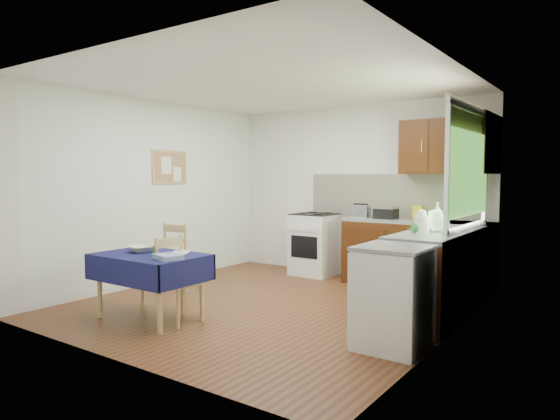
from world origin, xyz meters
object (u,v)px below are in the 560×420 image
Objects in this scene: dining_table at (150,264)px; chair_far at (181,254)px; chair_near at (177,277)px; toaster at (361,211)px; sandwich_press at (386,213)px; kettle at (422,223)px; dish_rack at (436,228)px.

chair_far is at bearing 143.86° from dining_table.
toaster is (0.67, 2.79, 0.53)m from chair_near.
sandwich_press is (1.03, 2.83, 0.52)m from chair_near.
chair_near is at bearing -146.26° from kettle.
sandwich_press is (2.03, 1.82, 0.52)m from chair_far.
toaster is 1.98m from kettle.
sandwich_press reaches higher than dining_table.
sandwich_press reaches higher than chair_near.
sandwich_press is 1.50m from dish_rack.
sandwich_press is 0.60× the size of dish_rack.
chair_near is at bearing -90.30° from toaster.
dish_rack is (2.36, 1.83, 0.36)m from dining_table.
kettle is (2.34, 1.45, 0.44)m from dining_table.
kettle reaches higher than dining_table.
kettle is (-0.02, -0.38, 0.08)m from dish_rack.
dining_table is at bearing -136.86° from dish_rack.
toaster is at bearing -142.99° from chair_far.
chair_far is 1.88× the size of dish_rack.
toaster is at bearing 133.53° from kettle.
kettle is at bearing -87.85° from dish_rack.
toaster is 1.74m from dish_rack.
chair_near is 2.51m from kettle.
kettle reaches higher than chair_near.
dish_rack is at bearing -176.32° from chair_far.
chair_near reaches higher than dining_table.
dining_table is at bearing -95.47° from toaster.
chair_far is 3.16× the size of sandwich_press.
chair_near is at bearing 125.00° from chair_far.
sandwich_press is at bearing 86.92° from dining_table.
kettle is (1.01, -1.47, 0.03)m from sandwich_press.
kettle is (3.04, 0.35, 0.55)m from chair_far.
toaster is at bearing 148.11° from dish_rack.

